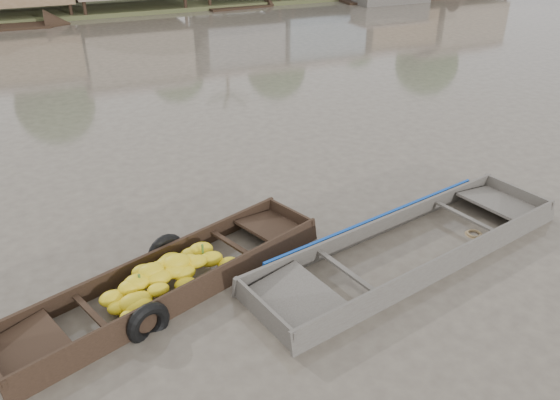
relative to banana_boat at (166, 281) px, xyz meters
name	(u,v)px	position (x,y,z in m)	size (l,w,h in m)	color
ground	(284,278)	(2.04, -0.51, -0.18)	(120.00, 120.00, 0.00)	#494138
banana_boat	(166,281)	(0.00, 0.00, 0.00)	(6.24, 3.48, 0.84)	black
viewer_boat	(410,251)	(4.58, -0.77, -0.13)	(7.20, 3.22, 0.56)	#413C37
distant_boats	(312,6)	(14.99, 24.33, 0.03)	(47.96, 14.67, 1.38)	black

